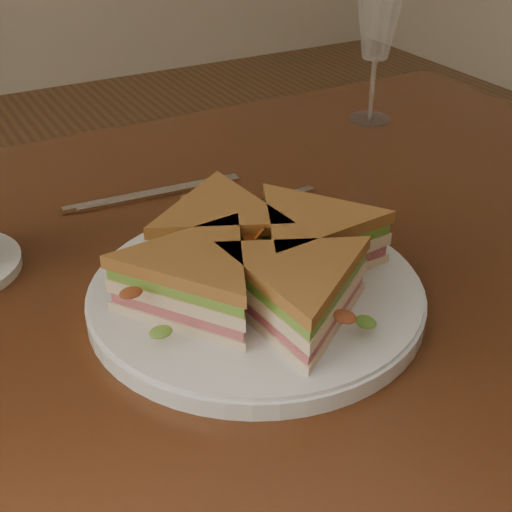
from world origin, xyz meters
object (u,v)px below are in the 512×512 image
object	(u,v)px
plate	(256,296)
sandwich_wedges	(256,261)
table	(233,333)
knife	(148,195)
wine_glass	(377,26)
spoon	(214,218)

from	to	relation	value
plate	sandwich_wedges	world-z (taller)	sandwich_wedges
table	plate	world-z (taller)	plate
sandwich_wedges	knife	size ratio (longest dim) A/B	1.32
plate	wine_glass	xyz separation A→B (m)	(0.38, 0.33, 0.13)
table	knife	size ratio (longest dim) A/B	5.57
plate	knife	bearing A→B (deg)	91.27
plate	knife	xyz separation A→B (m)	(-0.01, 0.25, -0.01)
table	spoon	world-z (taller)	spoon
table	knife	xyz separation A→B (m)	(-0.02, 0.16, 0.10)
sandwich_wedges	wine_glass	xyz separation A→B (m)	(0.38, 0.33, 0.09)
table	spoon	size ratio (longest dim) A/B	6.53
plate	sandwich_wedges	xyz separation A→B (m)	(0.00, -0.00, 0.04)
sandwich_wedges	wine_glass	bearing A→B (deg)	41.37
sandwich_wedges	spoon	xyz separation A→B (m)	(0.03, 0.16, -0.04)
table	plate	bearing A→B (deg)	-102.28
table	sandwich_wedges	xyz separation A→B (m)	(-0.02, -0.09, 0.14)
table	wine_glass	bearing A→B (deg)	34.43
sandwich_wedges	knife	world-z (taller)	sandwich_wedges
sandwich_wedges	knife	xyz separation A→B (m)	(-0.01, 0.25, -0.04)
knife	table	bearing A→B (deg)	-77.72
spoon	sandwich_wedges	bearing A→B (deg)	-108.34
sandwich_wedges	spoon	world-z (taller)	sandwich_wedges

